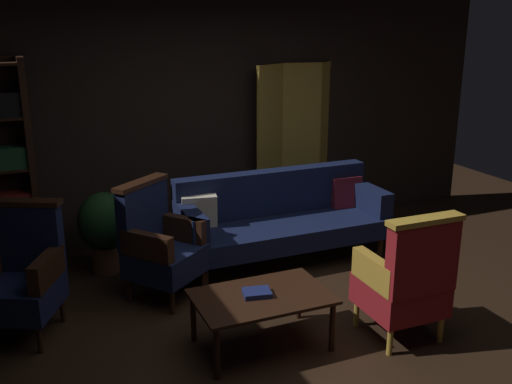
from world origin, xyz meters
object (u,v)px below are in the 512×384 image
at_px(armchair_wing_left, 21,274).
at_px(potted_plant, 104,226).
at_px(coffee_table, 262,301).
at_px(book_navy_cloth, 257,293).
at_px(armchair_wing_right, 159,244).
at_px(velvet_couch, 281,216).
at_px(armchair_gilt_accent, 406,280).
at_px(folding_screen, 300,142).

relative_size(armchair_wing_left, potted_plant, 1.31).
relative_size(coffee_table, book_navy_cloth, 4.97).
bearing_deg(potted_plant, armchair_wing_right, -63.97).
bearing_deg(velvet_couch, potted_plant, 167.89).
bearing_deg(potted_plant, armchair_gilt_accent, -48.93).
bearing_deg(armchair_wing_right, armchair_gilt_accent, -43.23).
distance_m(velvet_couch, armchair_wing_left, 2.54).
bearing_deg(book_navy_cloth, armchair_wing_left, 150.21).
bearing_deg(armchair_wing_left, armchair_gilt_accent, -25.00).
relative_size(velvet_couch, armchair_gilt_accent, 2.04).
xyz_separation_m(folding_screen, book_navy_cloth, (-1.56, -2.36, -0.55)).
bearing_deg(book_navy_cloth, armchair_wing_right, 112.33).
bearing_deg(armchair_gilt_accent, armchair_wing_right, 136.77).
height_order(coffee_table, armchair_wing_left, armchair_wing_left).
xyz_separation_m(armchair_wing_left, armchair_wing_right, (1.13, 0.20, 0.00)).
height_order(coffee_table, potted_plant, potted_plant).
relative_size(armchair_gilt_accent, armchair_wing_right, 1.00).
relative_size(armchair_wing_right, potted_plant, 1.31).
distance_m(armchair_wing_left, armchair_wing_right, 1.15).
height_order(armchair_gilt_accent, armchair_wing_right, same).
bearing_deg(folding_screen, book_navy_cloth, -123.47).
height_order(folding_screen, armchair_gilt_accent, folding_screen).
relative_size(coffee_table, armchair_wing_left, 0.96).
height_order(armchair_wing_left, armchair_wing_right, same).
bearing_deg(book_navy_cloth, folding_screen, 56.53).
xyz_separation_m(armchair_gilt_accent, armchair_wing_right, (-1.54, 1.44, 0.00)).
relative_size(velvet_couch, book_navy_cloth, 10.54).
relative_size(armchair_wing_right, book_navy_cloth, 5.17).
xyz_separation_m(armchair_wing_left, book_navy_cloth, (1.59, -0.91, -0.05)).
height_order(velvet_couch, potted_plant, velvet_couch).
relative_size(folding_screen, armchair_wing_right, 1.83).
relative_size(folding_screen, velvet_couch, 0.90).
bearing_deg(armchair_wing_left, coffee_table, -29.57).
relative_size(armchair_wing_left, book_navy_cloth, 5.17).
bearing_deg(folding_screen, armchair_gilt_accent, -100.12).
xyz_separation_m(folding_screen, armchair_wing_left, (-3.15, -1.45, -0.50)).
height_order(velvet_couch, armchair_gilt_accent, armchair_gilt_accent).
distance_m(folding_screen, potted_plant, 2.49).
height_order(coffee_table, book_navy_cloth, book_navy_cloth).
bearing_deg(velvet_couch, armchair_wing_left, -167.28).
relative_size(armchair_wing_left, armchair_wing_right, 1.00).
bearing_deg(velvet_couch, coffee_table, -120.08).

